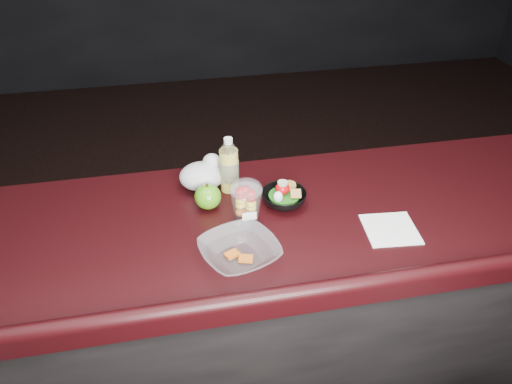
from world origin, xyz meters
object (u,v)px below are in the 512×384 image
Objects in this scene: lemonade_bottle at (229,168)px; green_apple at (208,197)px; snack_bowl at (284,197)px; takeout_bowl at (240,252)px; fruit_cup at (246,200)px.

green_apple is (-0.09, -0.09, -0.04)m from lemonade_bottle.
lemonade_bottle is 2.17× the size of green_apple.
snack_bowl is (0.16, -0.12, -0.06)m from lemonade_bottle.
lemonade_bottle is 0.21m from snack_bowl.
lemonade_bottle reaches higher than takeout_bowl.
green_apple is at bearing -133.38° from lemonade_bottle.
snack_bowl is (0.14, 0.06, -0.05)m from fruit_cup.
fruit_cup reaches higher than snack_bowl.
lemonade_bottle is at bearing 85.85° from takeout_bowl.
lemonade_bottle reaches higher than green_apple.
lemonade_bottle is 1.37× the size of fruit_cup.
lemonade_bottle is at bearing 46.62° from green_apple.
fruit_cup is 0.19m from takeout_bowl.
fruit_cup reaches higher than takeout_bowl.
takeout_bowl is (0.06, -0.27, -0.01)m from green_apple.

